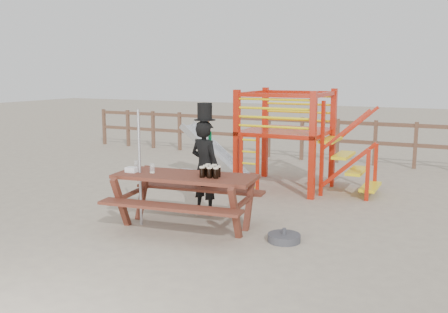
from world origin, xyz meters
TOP-DOWN VIEW (x-y plane):
  - ground at (0.00, 0.00)m, footprint 60.00×60.00m
  - back_fence at (0.00, 7.00)m, footprint 15.09×0.09m
  - playground_fort at (0.12, 3.58)m, footprint 4.71×1.84m
  - picnic_table at (-0.28, 0.16)m, footprint 2.40×1.80m
  - man_with_hat at (-0.39, 1.02)m, footprint 0.68×0.53m
  - metal_pole at (-1.02, -0.02)m, footprint 0.04×0.04m
  - parasol_base at (1.35, 0.22)m, footprint 0.48×0.48m
  - paper_bag at (-1.16, -0.04)m, footprint 0.19×0.15m
  - stout_pints at (0.14, 0.21)m, footprint 0.32×0.31m
  - empty_glasses at (-1.01, 0.11)m, footprint 0.46×0.19m

SIDE VIEW (x-z plane):
  - ground at x=0.00m, z-range 0.00..0.00m
  - parasol_base at x=1.35m, z-range -0.05..0.16m
  - picnic_table at x=-0.28m, z-range 0.11..0.98m
  - back_fence at x=0.00m, z-range 0.14..1.34m
  - man_with_hat at x=-0.39m, z-range -0.10..1.84m
  - paper_bag at x=-1.16m, z-range 0.86..0.94m
  - empty_glasses at x=-1.01m, z-range 0.86..1.01m
  - metal_pole at x=-1.02m, z-range 0.00..1.88m
  - stout_pints at x=0.14m, z-range 0.86..1.03m
  - playground_fort at x=0.12m, z-range 0.02..2.12m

